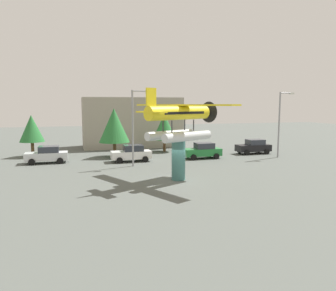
# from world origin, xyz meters

# --- Properties ---
(ground_plane) EXTENTS (140.00, 140.00, 0.00)m
(ground_plane) POSITION_xyz_m (0.00, 0.00, 0.00)
(ground_plane) COLOR #515651
(display_pedestal) EXTENTS (1.10, 1.10, 3.23)m
(display_pedestal) POSITION_xyz_m (0.00, 0.00, 1.61)
(display_pedestal) COLOR #386B66
(display_pedestal) RESTS_ON ground
(floatplane_monument) EXTENTS (7.13, 9.80, 4.00)m
(floatplane_monument) POSITION_xyz_m (0.12, 0.06, 4.90)
(floatplane_monument) COLOR silver
(floatplane_monument) RESTS_ON display_pedestal
(car_near_silver) EXTENTS (4.20, 2.02, 1.76)m
(car_near_silver) POSITION_xyz_m (-10.72, 10.98, 0.88)
(car_near_silver) COLOR silver
(car_near_silver) RESTS_ON ground
(car_mid_white) EXTENTS (4.20, 2.02, 1.76)m
(car_mid_white) POSITION_xyz_m (-2.15, 9.50, 0.88)
(car_mid_white) COLOR white
(car_mid_white) RESTS_ON ground
(car_far_green) EXTENTS (4.20, 2.02, 1.76)m
(car_far_green) POSITION_xyz_m (5.86, 9.22, 0.88)
(car_far_green) COLOR #237A38
(car_far_green) RESTS_ON ground
(car_distant_black) EXTENTS (4.20, 2.02, 1.76)m
(car_distant_black) POSITION_xyz_m (13.23, 10.75, 0.88)
(car_distant_black) COLOR black
(car_distant_black) RESTS_ON ground
(streetlight_primary) EXTENTS (1.84, 0.28, 7.42)m
(streetlight_primary) POSITION_xyz_m (-2.26, 6.82, 4.33)
(streetlight_primary) COLOR gray
(streetlight_primary) RESTS_ON ground
(streetlight_secondary) EXTENTS (1.84, 0.28, 7.41)m
(streetlight_secondary) POSITION_xyz_m (14.63, 7.50, 4.33)
(streetlight_secondary) COLOR gray
(streetlight_secondary) RESTS_ON ground
(storefront_building) EXTENTS (13.76, 5.93, 6.99)m
(storefront_building) POSITION_xyz_m (0.10, 22.00, 3.50)
(storefront_building) COLOR #9E9384
(storefront_building) RESTS_ON ground
(tree_west) EXTENTS (2.79, 2.79, 4.84)m
(tree_west) POSITION_xyz_m (-12.65, 15.96, 3.27)
(tree_west) COLOR brown
(tree_west) RESTS_ON ground
(tree_east) EXTENTS (3.50, 3.50, 5.60)m
(tree_east) POSITION_xyz_m (-3.51, 13.05, 3.65)
(tree_east) COLOR brown
(tree_east) RESTS_ON ground
(tree_center_back) EXTENTS (3.02, 3.02, 4.91)m
(tree_center_back) POSITION_xyz_m (3.17, 15.61, 3.22)
(tree_center_back) COLOR brown
(tree_center_back) RESTS_ON ground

